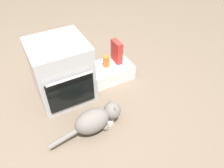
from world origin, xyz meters
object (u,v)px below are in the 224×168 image
cat (96,119)px  cereal_box (117,52)px  oven (61,71)px  food_bowl (108,120)px  pantry_cabinet (110,71)px  sauce_jar (106,61)px

cat → cereal_box: size_ratio=2.70×
oven → food_bowl: bearing=-67.7°
pantry_cabinet → cereal_box: bearing=21.9°
oven → food_bowl: size_ratio=5.99×
pantry_cabinet → cat: 0.80m
oven → food_bowl: (0.25, -0.60, -0.31)m
cat → cereal_box: (0.60, 0.68, 0.19)m
oven → food_bowl: 0.71m
pantry_cabinet → sauce_jar: 0.17m
food_bowl → sauce_jar: sauce_jar is taller
pantry_cabinet → oven: bearing=-177.2°
cat → sauce_jar: bearing=52.5°
pantry_cabinet → sauce_jar: size_ratio=3.71×
pantry_cabinet → cereal_box: size_ratio=1.85×
cereal_box → oven: bearing=-174.1°
pantry_cabinet → cat: size_ratio=0.69×
pantry_cabinet → food_bowl: bearing=-119.6°
pantry_cabinet → food_bowl: (-0.36, -0.63, -0.06)m
pantry_cabinet → cat: (-0.49, -0.63, 0.04)m
cat → cereal_box: bearing=45.3°
oven → cereal_box: size_ratio=2.43×
food_bowl → sauce_jar: 0.74m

